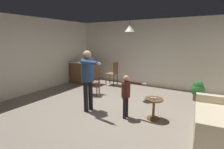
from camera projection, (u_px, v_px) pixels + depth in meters
ground at (105, 111)px, 4.76m from camera, size 7.68×7.68×0.00m
wall_back at (147, 53)px, 7.18m from camera, size 6.40×0.10×2.70m
wall_left at (28, 56)px, 6.11m from camera, size 0.10×6.40×2.70m
couch_floral at (222, 122)px, 3.38m from camera, size 1.01×1.87×1.00m
kitchen_counter at (85, 73)px, 7.69m from camera, size 1.26×0.66×0.95m
side_table_by_couch at (154, 106)px, 4.21m from camera, size 0.44×0.44×0.52m
person_adult at (88, 74)px, 4.58m from camera, size 0.78×0.55×1.64m
person_child at (126, 92)px, 4.21m from camera, size 0.57×0.31×1.08m
dining_chair_by_counter at (113, 72)px, 7.35m from camera, size 0.45×0.45×1.00m
dining_chair_near_wall at (93, 79)px, 6.10m from camera, size 0.55×0.55×1.00m
potted_plant_corner at (198, 89)px, 5.51m from camera, size 0.43×0.43×0.65m
spare_remote_on_table at (153, 98)px, 4.15m from camera, size 0.13×0.07×0.04m
ceiling_light_pendant at (130, 29)px, 5.46m from camera, size 0.32×0.32×0.55m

